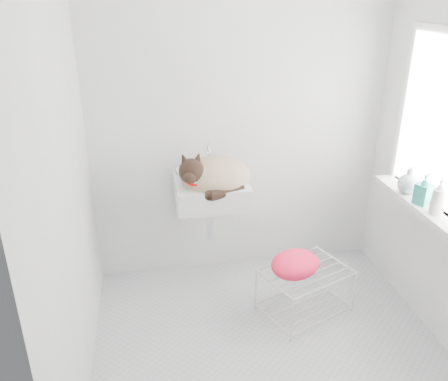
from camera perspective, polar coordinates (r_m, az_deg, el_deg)
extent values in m
cube|color=#BABABA|center=(3.14, 5.52, -18.40)|extent=(2.20, 2.00, 0.02)
cube|color=white|center=(3.40, 1.97, 9.34)|extent=(2.20, 0.02, 2.50)
cube|color=white|center=(2.42, -19.26, 1.80)|extent=(0.02, 2.00, 2.50)
cube|color=white|center=(3.09, 25.55, 7.42)|extent=(0.01, 0.80, 1.00)
cube|color=white|center=(3.08, 25.32, 7.43)|extent=(0.04, 0.90, 1.10)
cube|color=white|center=(3.22, 22.83, -1.45)|extent=(0.16, 0.88, 0.04)
cube|color=white|center=(3.25, -1.60, 1.15)|extent=(0.51, 0.44, 0.20)
ellipsoid|color=tan|center=(3.23, -1.05, 1.61)|extent=(0.50, 0.44, 0.25)
sphere|color=black|center=(3.10, -4.15, 2.76)|extent=(0.19, 0.19, 0.17)
torus|color=red|center=(3.11, -3.74, 1.89)|extent=(0.16, 0.16, 0.07)
cube|color=silver|center=(3.34, 9.90, -12.29)|extent=(0.67, 0.58, 0.34)
ellipsoid|color=#FC3400|center=(3.17, 8.71, -9.64)|extent=(0.43, 0.39, 0.14)
imported|color=white|center=(3.06, 24.57, -2.65)|extent=(0.10, 0.10, 0.19)
imported|color=teal|center=(3.17, 23.15, -1.48)|extent=(0.12, 0.12, 0.20)
imported|color=#B2BDC1|center=(3.30, 21.60, -0.21)|extent=(0.20, 0.20, 0.18)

